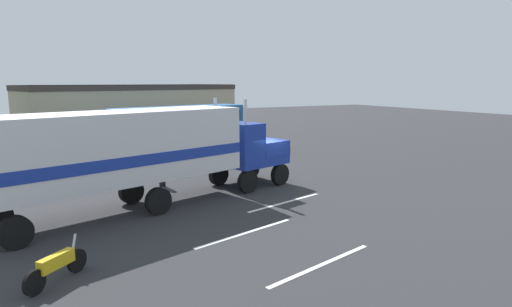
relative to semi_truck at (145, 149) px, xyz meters
The scene contains 10 objects.
ground_plane 6.86m from the semi_truck, 12.51° to the left, with size 120.00×120.00×0.00m, color #2D2D30.
lane_stripe_near 6.49m from the semi_truck, 20.77° to the right, with size 4.40×0.16×0.01m, color silver.
lane_stripe_mid 5.83m from the semi_truck, 64.65° to the right, with size 4.40×0.16×0.01m, color silver.
lane_stripe_far 9.09m from the semi_truck, 70.10° to the right, with size 4.40×0.16×0.01m, color silver.
semi_truck is the anchor object (origin of this frame).
person_bystander 4.16m from the semi_truck, 63.80° to the left, with size 0.34×0.46×1.63m.
parked_bus 16.09m from the semi_truck, 66.18° to the left, with size 11.29×5.08×3.40m.
parked_car 13.34m from the semi_truck, 106.32° to the left, with size 4.69×3.83×1.57m.
motorcycle 7.22m from the semi_truck, 124.17° to the right, with size 1.67×1.45×1.12m.
building_backdrop 26.79m from the semi_truck, 77.44° to the left, with size 22.22×11.63×5.03m.
Camera 1 is at (-10.65, -19.09, 5.28)m, focal length 30.22 mm.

